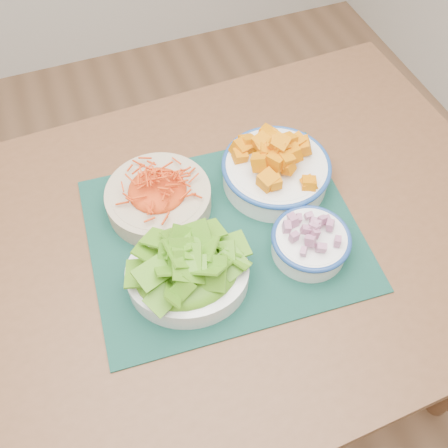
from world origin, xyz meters
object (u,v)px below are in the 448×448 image
at_px(onion_bowl, 311,240).
at_px(carrot_bowl, 158,195).
at_px(squash_bowl, 276,166).
at_px(table, 209,264).
at_px(lettuce_bowl, 187,270).
at_px(placemat, 224,233).

bearing_deg(onion_bowl, carrot_bowl, 139.09).
bearing_deg(squash_bowl, table, -154.03).
distance_m(carrot_bowl, lettuce_bowl, 0.19).
height_order(carrot_bowl, lettuce_bowl, lettuce_bowl).
distance_m(lettuce_bowl, onion_bowl, 0.24).
relative_size(placemat, squash_bowl, 1.90).
xyz_separation_m(table, carrot_bowl, (-0.06, 0.11, 0.13)).
relative_size(carrot_bowl, onion_bowl, 1.70).
height_order(table, squash_bowl, squash_bowl).
height_order(table, lettuce_bowl, lettuce_bowl).
height_order(carrot_bowl, squash_bowl, squash_bowl).
bearing_deg(onion_bowl, table, 151.47).
xyz_separation_m(table, placemat, (0.03, 0.00, 0.09)).
bearing_deg(carrot_bowl, table, -59.92).
bearing_deg(table, lettuce_bowl, -132.10).
relative_size(table, lettuce_bowl, 4.96).
distance_m(squash_bowl, onion_bowl, 0.18).
distance_m(table, placemat, 0.10).
distance_m(table, onion_bowl, 0.24).
bearing_deg(table, placemat, 3.36).
relative_size(table, squash_bowl, 4.77).
height_order(placemat, lettuce_bowl, lettuce_bowl).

